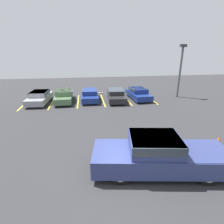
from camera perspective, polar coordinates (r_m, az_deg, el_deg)
name	(u,v)px	position (r m, az deg, el deg)	size (l,w,h in m)	color
ground_plane	(130,173)	(8.54, 5.85, -19.28)	(60.00, 60.00, 0.00)	#2D2D30
stall_stripe_a	(26,103)	(20.68, -26.38, 2.60)	(0.12, 5.16, 0.01)	yellow
stall_stripe_b	(52,102)	(20.00, -18.88, 3.08)	(0.12, 5.16, 0.01)	yellow
stall_stripe_c	(78,101)	(19.68, -11.00, 3.54)	(0.12, 5.16, 0.01)	yellow
stall_stripe_d	(103,100)	(19.75, -3.01, 3.93)	(0.12, 5.16, 0.01)	yellow
stall_stripe_e	(127,99)	(20.19, 4.78, 4.25)	(0.12, 5.16, 0.01)	yellow
stall_stripe_f	(149,98)	(20.98, 12.12, 4.47)	(0.12, 5.16, 0.01)	yellow
pickup_truck	(160,154)	(8.46, 15.55, -13.15)	(6.40, 3.03, 1.76)	navy
parked_sedan_a	(40,97)	(20.06, -22.54, 4.64)	(2.14, 4.41, 1.24)	gray
parked_sedan_b	(64,95)	(19.69, -15.45, 5.22)	(1.77, 4.33, 1.27)	#4C6B47
parked_sedan_c	(90,95)	(19.69, -7.27, 5.67)	(1.83, 4.28, 1.20)	navy
parked_sedan_d	(116,94)	(19.65, 1.25, 5.82)	(2.13, 4.91, 1.20)	#232326
parked_sedan_e	(138,93)	(20.44, 8.55, 6.15)	(2.07, 4.46, 1.21)	navy
light_post	(180,68)	(21.93, 21.45, 13.22)	(0.70, 0.36, 5.92)	#515156
traffic_cone	(219,140)	(12.44, 31.48, -7.86)	(0.38, 0.38, 0.48)	black
wheel_stop_curb	(96,93)	(22.59, -5.28, 6.08)	(1.78, 0.20, 0.14)	#B7B2A8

